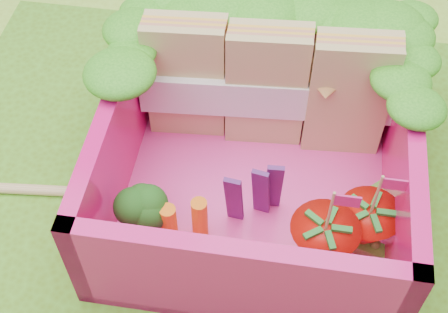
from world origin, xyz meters
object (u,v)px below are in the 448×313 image
Objects in this scene: broccoli at (145,211)px; sandwich_stack at (268,87)px; bento_box at (257,157)px; strawberry_left at (322,246)px; strawberry_right at (365,229)px.

sandwich_stack is at bearing 57.01° from broccoli.
bento_box is 0.54m from broccoli.
bento_box is 0.35m from sandwich_stack.
strawberry_left reaches higher than bento_box.
bento_box is at bearing -90.84° from sandwich_stack.
sandwich_stack is 2.33× the size of strawberry_right.
strawberry_right is (0.48, -0.24, -0.09)m from bento_box.
bento_box is 2.50× the size of strawberry_left.
sandwich_stack is 3.53× the size of broccoli.
strawberry_left is 0.21m from strawberry_right.
broccoli is at bearing 177.73° from strawberry_left.
sandwich_stack is 2.25× the size of strawberry_left.
sandwich_stack reaches higher than bento_box.
strawberry_right is at bearing 33.27° from strawberry_left.
bento_box reaches higher than broccoli.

